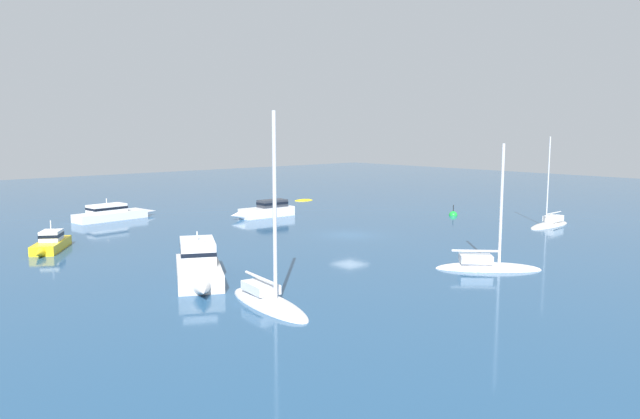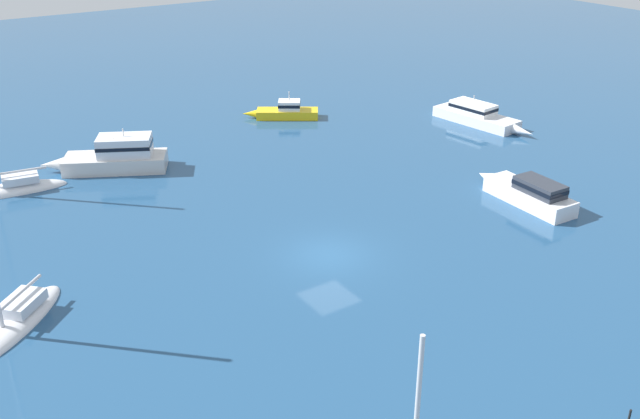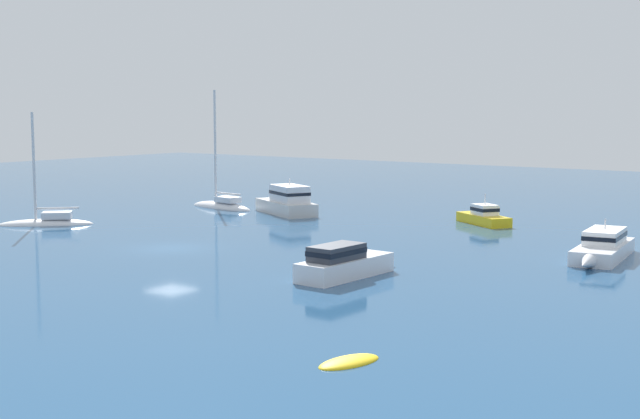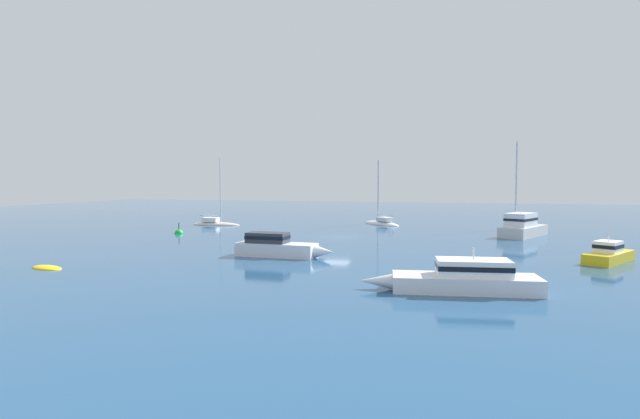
# 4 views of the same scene
# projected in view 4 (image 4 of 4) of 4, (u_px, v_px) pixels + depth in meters

# --- Properties ---
(ground_plane) EXTENTS (160.00, 160.00, 0.00)m
(ground_plane) POSITION_uv_depth(u_px,v_px,m) (336.00, 237.00, 48.09)
(ground_plane) COLOR navy
(motor_cruiser) EXTENTS (5.23, 7.94, 2.80)m
(motor_cruiser) POSITION_uv_depth(u_px,v_px,m) (523.00, 227.00, 48.43)
(motor_cruiser) COLOR silver
(motor_cruiser) RESTS_ON ground
(sloop) EXTENTS (6.14, 1.77, 8.49)m
(sloop) POSITION_uv_depth(u_px,v_px,m) (215.00, 224.00, 60.87)
(sloop) COLOR silver
(sloop) RESTS_ON ground
(dinghy) EXTENTS (2.62, 1.66, 0.37)m
(dinghy) POSITION_uv_depth(u_px,v_px,m) (47.00, 268.00, 30.71)
(dinghy) COLOR yellow
(dinghy) RESTS_ON ground
(ketch) EXTENTS (2.66, 7.09, 10.16)m
(ketch) POSITION_uv_depth(u_px,v_px,m) (515.00, 228.00, 54.96)
(ketch) COLOR white
(ketch) RESTS_ON ground
(cabin_cruiser) EXTENTS (4.27, 5.68, 2.17)m
(cabin_cruiser) POSITION_uv_depth(u_px,v_px,m) (610.00, 254.00, 33.12)
(cabin_cruiser) COLOR yellow
(cabin_cruiser) RESTS_ON ground
(launch) EXTENTS (7.11, 2.09, 1.68)m
(launch) POSITION_uv_depth(u_px,v_px,m) (278.00, 246.00, 35.57)
(launch) COLOR white
(launch) RESTS_ON ground
(powerboat) EXTENTS (8.74, 3.08, 2.14)m
(powerboat) POSITION_uv_depth(u_px,v_px,m) (463.00, 278.00, 24.27)
(powerboat) COLOR white
(powerboat) RESTS_ON ground
(sailboat) EXTENTS (5.89, 5.96, 8.32)m
(sailboat) POSITION_uv_depth(u_px,v_px,m) (382.00, 223.00, 61.60)
(sailboat) COLOR white
(sailboat) RESTS_ON ground
(channel_buoy) EXTENTS (0.87, 0.87, 1.51)m
(channel_buoy) POSITION_uv_depth(u_px,v_px,m) (179.00, 233.00, 51.02)
(channel_buoy) COLOR green
(channel_buoy) RESTS_ON ground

